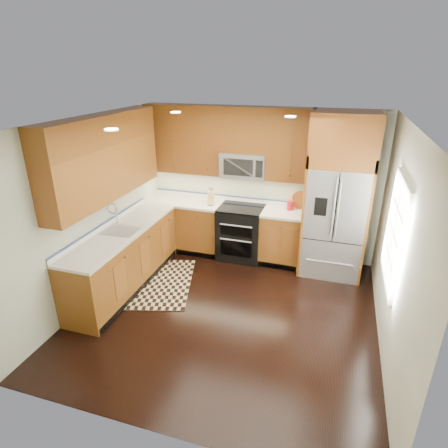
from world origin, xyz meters
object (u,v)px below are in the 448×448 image
(rug, at_px, (163,283))
(range, at_px, (241,233))
(refrigerator, at_px, (337,197))
(knife_block, at_px, (211,197))
(utensil_crock, at_px, (290,203))

(rug, bearing_deg, range, 37.30)
(range, height_order, refrigerator, refrigerator)
(knife_block, height_order, utensil_crock, utensil_crock)
(refrigerator, height_order, utensil_crock, refrigerator)
(knife_block, bearing_deg, refrigerator, -1.63)
(range, height_order, knife_block, knife_block)
(range, bearing_deg, knife_block, 177.73)
(rug, relative_size, utensil_crock, 4.52)
(range, bearing_deg, utensil_crock, 10.86)
(rug, bearing_deg, utensil_crock, 23.10)
(refrigerator, relative_size, knife_block, 8.57)
(utensil_crock, bearing_deg, rug, -141.55)
(refrigerator, bearing_deg, knife_block, 178.37)
(knife_block, relative_size, utensil_crock, 0.93)
(rug, distance_m, utensil_crock, 2.48)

